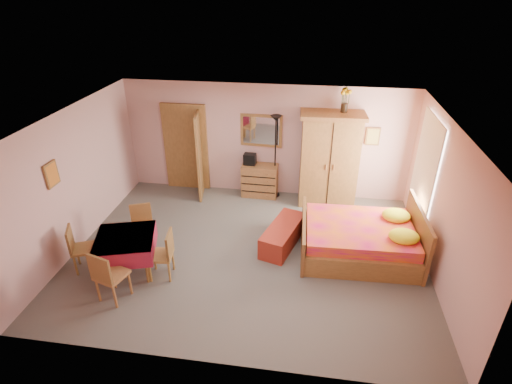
% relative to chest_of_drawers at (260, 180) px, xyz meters
% --- Properties ---
extents(floor, '(6.50, 6.50, 0.00)m').
position_rel_chest_of_drawers_xyz_m(floor, '(0.11, -2.28, -0.39)').
color(floor, slate).
rests_on(floor, ground).
extents(ceiling, '(6.50, 6.50, 0.00)m').
position_rel_chest_of_drawers_xyz_m(ceiling, '(0.11, -2.28, 2.21)').
color(ceiling, brown).
rests_on(ceiling, wall_back).
extents(wall_back, '(6.50, 0.10, 2.60)m').
position_rel_chest_of_drawers_xyz_m(wall_back, '(0.11, 0.22, 0.91)').
color(wall_back, '#D09C97').
rests_on(wall_back, floor).
extents(wall_front, '(6.50, 0.10, 2.60)m').
position_rel_chest_of_drawers_xyz_m(wall_front, '(0.11, -4.78, 0.91)').
color(wall_front, '#D09C97').
rests_on(wall_front, floor).
extents(wall_left, '(0.10, 5.00, 2.60)m').
position_rel_chest_of_drawers_xyz_m(wall_left, '(-3.14, -2.28, 0.91)').
color(wall_left, '#D09C97').
rests_on(wall_left, floor).
extents(wall_right, '(0.10, 5.00, 2.60)m').
position_rel_chest_of_drawers_xyz_m(wall_right, '(3.36, -2.28, 0.91)').
color(wall_right, '#D09C97').
rests_on(wall_right, floor).
extents(doorway, '(1.06, 0.12, 2.15)m').
position_rel_chest_of_drawers_xyz_m(doorway, '(-1.79, 0.19, 0.63)').
color(doorway, '#9E6B35').
rests_on(doorway, floor).
extents(window, '(0.08, 1.40, 1.95)m').
position_rel_chest_of_drawers_xyz_m(window, '(3.32, -1.08, 1.06)').
color(window, white).
rests_on(window, wall_right).
extents(picture_left, '(0.04, 0.32, 0.42)m').
position_rel_chest_of_drawers_xyz_m(picture_left, '(-3.11, -2.88, 1.31)').
color(picture_left, orange).
rests_on(picture_left, wall_left).
extents(picture_back, '(0.30, 0.04, 0.40)m').
position_rel_chest_of_drawers_xyz_m(picture_back, '(2.46, 0.19, 1.16)').
color(picture_back, '#D8BF59').
rests_on(picture_back, wall_back).
extents(chest_of_drawers, '(0.84, 0.43, 0.78)m').
position_rel_chest_of_drawers_xyz_m(chest_of_drawers, '(0.00, 0.00, 0.00)').
color(chest_of_drawers, '#965F33').
rests_on(chest_of_drawers, floor).
extents(wall_mirror, '(0.96, 0.10, 0.76)m').
position_rel_chest_of_drawers_xyz_m(wall_mirror, '(-0.00, 0.21, 1.16)').
color(wall_mirror, silver).
rests_on(wall_mirror, wall_back).
extents(stereo, '(0.29, 0.22, 0.26)m').
position_rel_chest_of_drawers_xyz_m(stereo, '(-0.24, 0.03, 0.52)').
color(stereo, black).
rests_on(stereo, chest_of_drawers).
extents(floor_lamp, '(0.33, 0.33, 1.96)m').
position_rel_chest_of_drawers_xyz_m(floor_lamp, '(0.35, 0.05, 0.59)').
color(floor_lamp, black).
rests_on(floor_lamp, floor).
extents(wardrobe, '(1.39, 0.77, 2.13)m').
position_rel_chest_of_drawers_xyz_m(wardrobe, '(1.55, -0.11, 0.67)').
color(wardrobe, '#A97339').
rests_on(wardrobe, floor).
extents(sunflower_vase, '(0.22, 0.22, 0.51)m').
position_rel_chest_of_drawers_xyz_m(sunflower_vase, '(1.77, -0.03, 1.99)').
color(sunflower_vase, yellow).
rests_on(sunflower_vase, wardrobe).
extents(bed, '(2.19, 1.75, 0.99)m').
position_rel_chest_of_drawers_xyz_m(bed, '(2.13, -1.98, 0.10)').
color(bed, '#D91561').
rests_on(bed, floor).
extents(bench, '(0.83, 1.37, 0.43)m').
position_rel_chest_of_drawers_xyz_m(bench, '(0.72, -1.92, -0.18)').
color(bench, maroon).
rests_on(bench, floor).
extents(dining_table, '(1.21, 1.21, 0.71)m').
position_rel_chest_of_drawers_xyz_m(dining_table, '(-1.89, -3.10, -0.03)').
color(dining_table, maroon).
rests_on(dining_table, floor).
extents(chair_south, '(0.54, 0.54, 0.94)m').
position_rel_chest_of_drawers_xyz_m(chair_south, '(-1.83, -3.78, 0.08)').
color(chair_south, '#A16636').
rests_on(chair_south, floor).
extents(chair_north, '(0.51, 0.51, 0.86)m').
position_rel_chest_of_drawers_xyz_m(chair_north, '(-1.90, -2.39, 0.04)').
color(chair_north, olive).
rests_on(chair_north, floor).
extents(chair_west, '(0.52, 0.52, 0.87)m').
position_rel_chest_of_drawers_xyz_m(chair_west, '(-2.66, -3.15, 0.04)').
color(chair_west, '#A67538').
rests_on(chair_west, floor).
extents(chair_east, '(0.45, 0.45, 0.88)m').
position_rel_chest_of_drawers_xyz_m(chair_east, '(-1.27, -3.14, 0.05)').
color(chair_east, '#AF7F3B').
rests_on(chair_east, floor).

